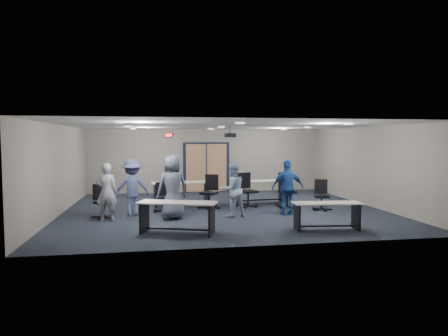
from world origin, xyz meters
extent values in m
plane|color=black|center=(0.00, 0.00, 0.00)|extent=(10.00, 10.00, 0.00)
cube|color=gray|center=(0.00, 4.50, 1.35)|extent=(10.00, 0.04, 2.70)
cube|color=gray|center=(0.00, -4.50, 1.35)|extent=(10.00, 0.04, 2.70)
cube|color=gray|center=(-5.00, 0.00, 1.35)|extent=(0.04, 9.00, 2.70)
cube|color=gray|center=(5.00, 0.00, 1.35)|extent=(0.04, 9.00, 2.70)
cube|color=silver|center=(0.00, 0.00, 2.70)|extent=(10.00, 9.00, 0.04)
cube|color=black|center=(0.00, 4.47, 1.05)|extent=(2.00, 0.06, 2.20)
cube|color=#A8744D|center=(-0.45, 4.45, 1.05)|extent=(0.85, 0.04, 2.05)
cube|color=#A8744D|center=(0.45, 4.45, 1.05)|extent=(0.85, 0.04, 2.05)
cube|color=black|center=(-1.60, 4.45, 2.45)|extent=(0.32, 0.05, 0.18)
cube|color=#FF0C0C|center=(-1.60, 4.42, 2.45)|extent=(0.26, 0.02, 0.12)
cylinder|color=black|center=(0.30, 0.50, 2.58)|extent=(0.04, 0.04, 0.24)
cube|color=black|center=(0.30, 0.50, 2.40)|extent=(0.35, 0.30, 0.14)
cylinder|color=black|center=(0.30, 0.35, 2.40)|extent=(0.08, 0.03, 0.08)
cube|color=beige|center=(-1.65, -3.06, 0.75)|extent=(1.98, 1.21, 0.03)
cube|color=black|center=(-2.44, -2.79, 0.37)|extent=(0.24, 0.56, 0.73)
cube|color=black|center=(-0.86, -3.33, 0.37)|extent=(0.24, 0.56, 0.73)
cube|color=black|center=(-1.65, -3.06, 0.10)|extent=(1.60, 0.60, 0.04)
cube|color=beige|center=(2.05, -3.29, 0.67)|extent=(1.74, 0.72, 0.03)
cube|color=black|center=(1.30, -3.22, 0.33)|extent=(0.10, 0.52, 0.66)
cube|color=black|center=(2.80, -3.36, 0.33)|extent=(0.10, 0.52, 0.66)
cube|color=black|center=(2.05, -3.29, 0.09)|extent=(1.51, 0.19, 0.04)
cube|color=beige|center=(-1.30, 1.03, 0.80)|extent=(2.07, 0.88, 0.03)
cube|color=black|center=(-2.19, 0.93, 0.39)|extent=(0.12, 0.62, 0.78)
cube|color=black|center=(-0.41, 1.12, 0.39)|extent=(0.12, 0.62, 0.78)
cube|color=black|center=(-1.30, 1.03, 0.11)|extent=(1.78, 0.24, 0.04)
cube|color=beige|center=(1.48, 1.12, 0.79)|extent=(2.02, 0.79, 0.03)
cube|color=black|center=(0.60, 1.06, 0.38)|extent=(0.10, 0.61, 0.77)
cube|color=black|center=(2.36, 1.18, 0.38)|extent=(0.10, 0.61, 0.77)
cube|color=black|center=(1.48, 1.12, 0.11)|extent=(1.76, 0.17, 0.04)
cylinder|color=#B22A17|center=(2.25, 1.18, 0.87)|extent=(0.09, 0.09, 0.13)
imported|color=#979CA5|center=(-3.49, -1.25, 0.81)|extent=(0.63, 0.46, 1.62)
imported|color=#4E576C|center=(-1.69, -1.27, 0.92)|extent=(1.03, 0.83, 1.83)
imported|color=#AAC0E1|center=(0.06, -1.22, 0.80)|extent=(0.93, 0.83, 1.59)
imported|color=#1B4795|center=(1.74, -1.20, 0.82)|extent=(0.98, 0.43, 1.65)
imported|color=#495283|center=(-2.84, -0.53, 0.83)|extent=(1.11, 0.69, 1.67)
camera|label=1|loc=(-2.14, -12.57, 2.24)|focal=32.00mm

